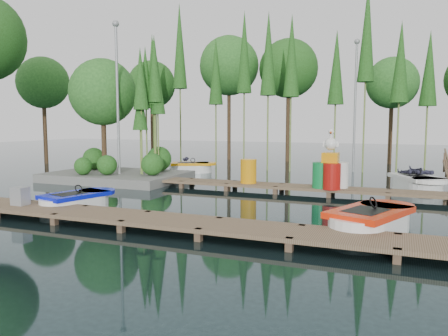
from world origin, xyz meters
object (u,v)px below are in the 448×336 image
at_px(island, 114,113).
at_px(boat_red, 371,222).
at_px(drum_cluster, 331,171).
at_px(yellow_barrel, 248,171).
at_px(boat_blue, 77,202).
at_px(boat_yellow_far, 191,167).
at_px(utility_cabinet, 20,196).

relative_size(island, boat_red, 2.07).
bearing_deg(island, drum_cluster, -5.25).
relative_size(island, drum_cluster, 3.06).
bearing_deg(yellow_barrel, island, 173.61).
distance_m(boat_blue, yellow_barrel, 6.90).
distance_m(boat_red, boat_yellow_far, 14.36).
xyz_separation_m(boat_blue, utility_cabinet, (-1.01, -1.25, 0.32)).
relative_size(boat_yellow_far, yellow_barrel, 2.94).
height_order(boat_blue, boat_red, boat_red).
height_order(boat_blue, boat_yellow_far, boat_yellow_far).
bearing_deg(boat_yellow_far, island, -119.64).
distance_m(boat_blue, boat_yellow_far, 10.67).
relative_size(island, utility_cabinet, 12.61).
bearing_deg(boat_blue, boat_yellow_far, 111.79).
height_order(boat_blue, yellow_barrel, yellow_barrel).
bearing_deg(drum_cluster, yellow_barrel, 177.23).
xyz_separation_m(island, boat_red, (12.11, -6.18, -2.89)).
bearing_deg(utility_cabinet, boat_red, 9.27).
height_order(boat_red, drum_cluster, drum_cluster).
bearing_deg(yellow_barrel, boat_red, -46.84).
relative_size(boat_blue, yellow_barrel, 2.84).
height_order(yellow_barrel, drum_cluster, drum_cluster).
xyz_separation_m(boat_red, boat_yellow_far, (-10.06, 10.24, -0.01)).
bearing_deg(utility_cabinet, drum_cluster, 40.29).
bearing_deg(island, yellow_barrel, -6.39).
bearing_deg(boat_red, island, 175.27).
bearing_deg(yellow_barrel, boat_yellow_far, 135.92).
xyz_separation_m(utility_cabinet, drum_cluster, (8.07, 6.84, 0.38)).
distance_m(island, boat_yellow_far, 5.39).
xyz_separation_m(boat_blue, drum_cluster, (7.05, 5.59, 0.70)).
relative_size(boat_yellow_far, drum_cluster, 1.30).
height_order(island, yellow_barrel, island).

